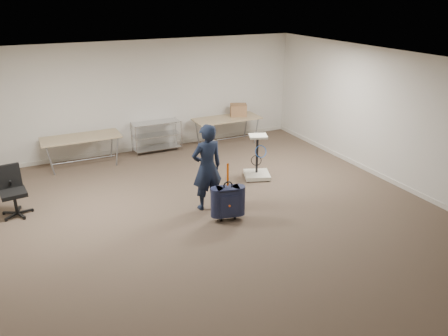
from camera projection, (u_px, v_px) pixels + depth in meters
ground at (227, 222)px, 7.92m from camera, size 9.00×9.00×0.00m
room_shell at (198, 190)px, 9.06m from camera, size 8.00×9.00×9.00m
folding_table_left at (81, 139)px, 10.21m from camera, size 1.80×0.75×0.73m
folding_table_right at (227, 120)px, 11.73m from camera, size 1.80×0.75×0.73m
wire_shelf at (157, 135)px, 11.27m from camera, size 1.22×0.47×0.80m
person at (207, 167)px, 8.14m from camera, size 0.63×0.44×1.68m
suitcase at (228, 202)px, 7.85m from camera, size 0.45×0.32×1.11m
office_chair at (15, 200)px, 8.10m from camera, size 0.57×0.57×0.94m
equipment_cart at (257, 167)px, 9.71m from camera, size 0.70×0.70×1.00m
cardboard_box at (238, 110)px, 11.86m from camera, size 0.52×0.46×0.32m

